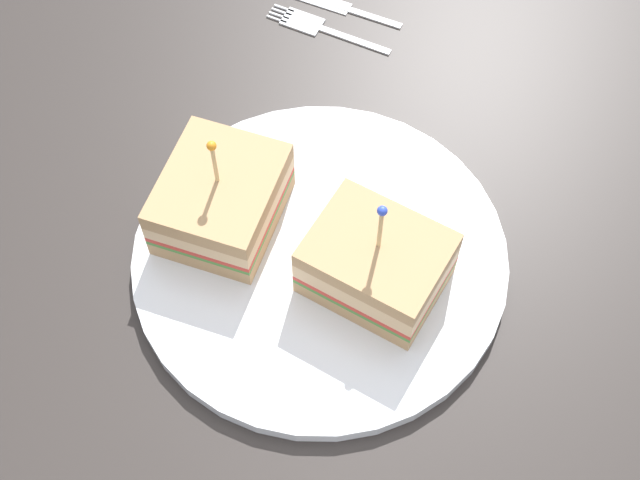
% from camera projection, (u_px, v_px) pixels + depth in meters
% --- Properties ---
extents(ground_plane, '(1.03, 1.03, 0.02)m').
position_uv_depth(ground_plane, '(320.00, 268.00, 0.68)').
color(ground_plane, '#2D2826').
extents(plate, '(0.28, 0.28, 0.01)m').
position_uv_depth(plate, '(320.00, 258.00, 0.67)').
color(plate, white).
rests_on(plate, ground_plane).
extents(sandwich_half_front, '(0.10, 0.08, 0.10)m').
position_uv_depth(sandwich_half_front, '(221.00, 199.00, 0.65)').
color(sandwich_half_front, tan).
rests_on(sandwich_half_front, plate).
extents(sandwich_half_back, '(0.09, 0.11, 0.10)m').
position_uv_depth(sandwich_half_back, '(376.00, 263.00, 0.63)').
color(sandwich_half_back, tan).
rests_on(sandwich_half_back, plate).
extents(fork, '(0.03, 0.12, 0.00)m').
position_uv_depth(fork, '(316.00, 26.00, 0.79)').
color(fork, silver).
rests_on(fork, ground_plane).
extents(knife, '(0.02, 0.12, 0.00)m').
position_uv_depth(knife, '(332.00, 4.00, 0.81)').
color(knife, silver).
rests_on(knife, ground_plane).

